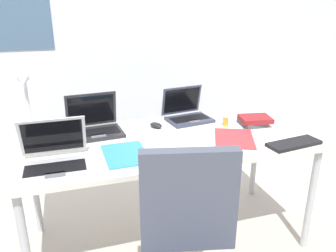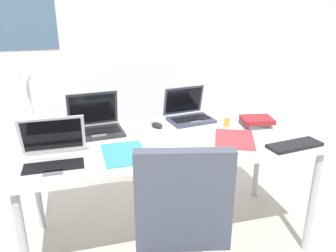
# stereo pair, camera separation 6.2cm
# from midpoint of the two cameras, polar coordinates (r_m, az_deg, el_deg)

# --- Properties ---
(ground_plane) EXTENTS (12.00, 12.00, 0.00)m
(ground_plane) POSITION_cam_midpoint_polar(r_m,az_deg,el_deg) (2.47, 0.75, -18.10)
(ground_plane) COLOR #B7AD9E
(wall_back) EXTENTS (6.00, 0.13, 2.60)m
(wall_back) POSITION_cam_midpoint_polar(r_m,az_deg,el_deg) (3.02, -5.12, 15.79)
(wall_back) COLOR silver
(wall_back) RESTS_ON ground_plane
(desk) EXTENTS (1.80, 0.80, 0.74)m
(desk) POSITION_cam_midpoint_polar(r_m,az_deg,el_deg) (2.12, 0.84, -3.48)
(desk) COLOR silver
(desk) RESTS_ON ground_plane
(desk_lamp) EXTENTS (0.12, 0.18, 0.40)m
(desk_lamp) POSITION_cam_midpoint_polar(r_m,az_deg,el_deg) (2.23, -21.39, 3.33)
(desk_lamp) COLOR silver
(desk_lamp) RESTS_ON desk
(laptop_front_right) EXTENTS (0.33, 0.31, 0.24)m
(laptop_front_right) POSITION_cam_midpoint_polar(r_m,az_deg,el_deg) (1.82, -17.66, -5.03)
(laptop_front_right) COLOR #B7BABC
(laptop_front_right) RESTS_ON desk
(laptop_mid_desk) EXTENTS (0.33, 0.29, 0.22)m
(laptop_mid_desk) POSITION_cam_midpoint_polar(r_m,az_deg,el_deg) (2.41, 4.20, 2.06)
(laptop_mid_desk) COLOR #33384C
(laptop_mid_desk) RESTS_ON desk
(laptop_center) EXTENTS (0.35, 0.29, 0.24)m
(laptop_center) POSITION_cam_midpoint_polar(r_m,az_deg,el_deg) (2.22, -11.21, 0.16)
(laptop_center) COLOR #232326
(laptop_center) RESTS_ON desk
(external_keyboard) EXTENTS (0.34, 0.16, 0.02)m
(external_keyboard) POSITION_cam_midpoint_polar(r_m,az_deg,el_deg) (2.11, 21.18, -3.00)
(external_keyboard) COLOR black
(external_keyboard) RESTS_ON desk
(computer_mouse) EXTENTS (0.10, 0.11, 0.03)m
(computer_mouse) POSITION_cam_midpoint_polar(r_m,az_deg,el_deg) (2.26, -1.09, 0.16)
(computer_mouse) COLOR black
(computer_mouse) RESTS_ON desk
(cell_phone) EXTENTS (0.08, 0.14, 0.01)m
(cell_phone) POSITION_cam_midpoint_polar(r_m,az_deg,el_deg) (1.84, 1.17, -5.18)
(cell_phone) COLOR black
(cell_phone) RESTS_ON desk
(pill_bottle) EXTENTS (0.04, 0.04, 0.08)m
(pill_bottle) POSITION_cam_midpoint_polar(r_m,az_deg,el_deg) (2.31, 10.57, 0.83)
(pill_bottle) COLOR gold
(pill_bottle) RESTS_ON desk
(book_stack) EXTENTS (0.23, 0.19, 0.06)m
(book_stack) POSITION_cam_midpoint_polar(r_m,az_deg,el_deg) (2.37, 15.16, 0.74)
(book_stack) COLOR #4C4C51
(book_stack) RESTS_ON desk
(paper_folder_mid_desk) EXTENTS (0.33, 0.38, 0.01)m
(paper_folder_mid_desk) POSITION_cam_midpoint_polar(r_m,az_deg,el_deg) (2.12, 11.87, -2.16)
(paper_folder_mid_desk) COLOR red
(paper_folder_mid_desk) RESTS_ON desk
(paper_folder_far_corner) EXTENTS (0.24, 0.32, 0.01)m
(paper_folder_far_corner) POSITION_cam_midpoint_polar(r_m,az_deg,el_deg) (1.89, -6.37, -4.59)
(paper_folder_far_corner) COLOR #338CC6
(paper_folder_far_corner) RESTS_ON desk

